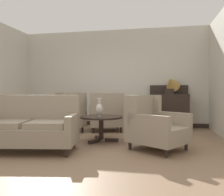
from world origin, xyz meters
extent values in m
plane|color=#896B51|center=(0.00, 0.00, 0.00)|extent=(7.93, 7.93, 0.00)
cube|color=beige|center=(0.00, 2.70, 1.45)|extent=(5.82, 0.08, 2.90)
cube|color=black|center=(0.00, 2.65, 0.06)|extent=(5.66, 0.03, 0.12)
cylinder|color=black|center=(0.23, 0.34, 0.51)|extent=(0.88, 0.88, 0.03)
cylinder|color=black|center=(0.23, 0.34, 0.27)|extent=(0.10, 0.10, 0.44)
cube|color=black|center=(0.45, 0.36, 0.04)|extent=(0.28, 0.08, 0.07)
cube|color=black|center=(0.11, 0.53, 0.04)|extent=(0.20, 0.27, 0.07)
cube|color=black|center=(0.12, 0.15, 0.04)|extent=(0.19, 0.27, 0.07)
cylinder|color=beige|center=(0.20, 0.29, 0.54)|extent=(0.08, 0.08, 0.02)
ellipsoid|color=beige|center=(0.20, 0.29, 0.67)|extent=(0.14, 0.14, 0.24)
cylinder|color=beige|center=(0.20, 0.29, 0.84)|extent=(0.07, 0.07, 0.10)
torus|color=beige|center=(0.20, 0.29, 0.89)|extent=(0.11, 0.11, 0.02)
cube|color=gray|center=(-0.81, -0.69, 0.28)|extent=(1.76, 1.06, 0.29)
cube|color=gray|center=(-0.86, -0.36, 0.70)|extent=(1.65, 0.41, 0.54)
cube|color=gray|center=(-1.16, -0.79, 0.48)|extent=(0.75, 0.70, 0.10)
cube|color=gray|center=(-0.45, -0.67, 0.48)|extent=(0.75, 0.70, 0.10)
cube|color=gray|center=(-0.04, -0.61, 0.53)|extent=(0.22, 0.71, 0.21)
cylinder|color=black|center=(-0.04, -0.89, 0.07)|extent=(0.06, 0.06, 0.14)
cylinder|color=black|center=(-0.15, -0.26, 0.07)|extent=(0.06, 0.06, 0.14)
cube|color=gray|center=(-0.98, 1.22, 0.29)|extent=(1.16, 1.11, 0.31)
cube|color=gray|center=(-0.64, 1.04, 0.73)|extent=(0.48, 0.77, 0.56)
cube|color=gray|center=(-0.56, 1.39, 0.80)|extent=(0.22, 0.18, 0.43)
cube|color=gray|center=(-0.87, 0.78, 0.80)|extent=(0.22, 0.18, 0.43)
cube|color=gray|center=(-0.87, 1.55, 0.57)|extent=(0.76, 0.45, 0.23)
cube|color=gray|center=(-1.18, 0.93, 0.57)|extent=(0.76, 0.45, 0.23)
cylinder|color=black|center=(-1.17, 1.67, 0.07)|extent=(0.06, 0.06, 0.14)
cylinder|color=black|center=(-1.45, 1.11, 0.07)|extent=(0.06, 0.06, 0.14)
cylinder|color=black|center=(-0.50, 1.33, 0.07)|extent=(0.06, 0.06, 0.14)
cylinder|color=black|center=(-0.79, 0.77, 0.07)|extent=(0.06, 0.06, 0.14)
cube|color=gray|center=(1.38, -0.14, 0.28)|extent=(1.20, 1.17, 0.28)
cube|color=gray|center=(1.06, 0.07, 0.69)|extent=(0.57, 0.75, 0.55)
cube|color=gray|center=(0.94, -0.28, 0.76)|extent=(0.22, 0.19, 0.42)
cube|color=gray|center=(1.34, 0.31, 0.76)|extent=(0.22, 0.19, 0.42)
cube|color=gray|center=(1.23, -0.47, 0.53)|extent=(0.72, 0.53, 0.24)
cube|color=gray|center=(1.62, 0.12, 0.53)|extent=(0.72, 0.53, 0.24)
cylinder|color=black|center=(1.51, -0.62, 0.07)|extent=(0.06, 0.06, 0.14)
cylinder|color=black|center=(1.87, -0.08, 0.07)|extent=(0.06, 0.06, 0.14)
cylinder|color=black|center=(0.89, -0.21, 0.07)|extent=(0.06, 0.06, 0.14)
cylinder|color=black|center=(1.25, 0.33, 0.07)|extent=(0.06, 0.06, 0.14)
cube|color=gray|center=(0.04, 1.69, 0.29)|extent=(1.05, 1.02, 0.31)
cube|color=gray|center=(0.13, 1.37, 0.72)|extent=(0.86, 0.39, 0.55)
cube|color=gray|center=(0.47, 1.57, 0.79)|extent=(0.15, 0.22, 0.42)
cube|color=gray|center=(-0.25, 1.35, 0.79)|extent=(0.15, 0.22, 0.42)
cube|color=gray|center=(0.38, 1.85, 0.55)|extent=(0.30, 0.70, 0.21)
cube|color=gray|center=(-0.34, 1.62, 0.55)|extent=(0.30, 0.70, 0.21)
cylinder|color=black|center=(0.27, 2.09, 0.07)|extent=(0.06, 0.06, 0.14)
cylinder|color=black|center=(-0.39, 1.89, 0.07)|extent=(0.06, 0.06, 0.14)
cylinder|color=black|center=(0.46, 1.48, 0.07)|extent=(0.06, 0.06, 0.14)
cylinder|color=black|center=(-0.20, 1.28, 0.07)|extent=(0.06, 0.06, 0.14)
cylinder|color=black|center=(0.90, 1.26, 0.73)|extent=(0.52, 0.52, 0.03)
cylinder|color=black|center=(0.90, 1.26, 0.36)|extent=(0.07, 0.07, 0.72)
cylinder|color=black|center=(0.90, 1.26, 0.02)|extent=(0.34, 0.34, 0.04)
cube|color=black|center=(1.68, 2.40, 0.54)|extent=(1.07, 0.38, 0.87)
cube|color=black|center=(1.68, 2.57, 1.09)|extent=(1.07, 0.04, 0.25)
cube|color=black|center=(1.20, 2.26, 0.05)|extent=(0.06, 0.06, 0.10)
cube|color=black|center=(2.17, 2.26, 0.05)|extent=(0.06, 0.06, 0.10)
cube|color=black|center=(1.20, 2.54, 0.05)|extent=(0.06, 0.06, 0.10)
cube|color=black|center=(2.17, 2.54, 0.05)|extent=(0.06, 0.06, 0.10)
cube|color=black|center=(1.68, 2.38, 1.04)|extent=(0.24, 0.24, 0.14)
cone|color=#B28942|center=(1.74, 2.30, 1.29)|extent=(0.55, 0.62, 0.52)
camera|label=1|loc=(1.38, -4.35, 1.03)|focal=37.66mm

